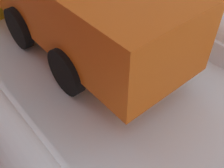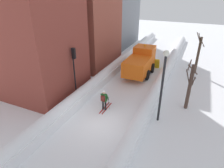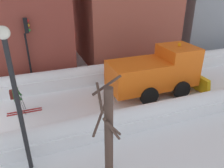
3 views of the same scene
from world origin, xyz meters
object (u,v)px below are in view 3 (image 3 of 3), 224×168
object	(u,v)px
skier	(16,97)
traffic_light_pole	(28,40)
street_lamp	(15,88)
plow_truck	(157,71)
bare_tree_near	(109,138)

from	to	relation	value
skier	traffic_light_pole	bearing A→B (deg)	163.18
street_lamp	plow_truck	bearing A→B (deg)	115.85
street_lamp	bare_tree_near	bearing A→B (deg)	55.86
traffic_light_pole	street_lamp	size ratio (longest dim) A/B	0.83
plow_truck	skier	size ratio (longest dim) A/B	3.31
plow_truck	skier	world-z (taller)	plow_truck
traffic_light_pole	skier	bearing A→B (deg)	-16.82
traffic_light_pole	bare_tree_near	world-z (taller)	traffic_light_pole
plow_truck	bare_tree_near	distance (m)	7.47
skier	traffic_light_pole	xyz separation A→B (m)	(-3.23, 0.98, 2.13)
street_lamp	bare_tree_near	world-z (taller)	street_lamp
skier	traffic_light_pole	world-z (taller)	traffic_light_pole
traffic_light_pole	bare_tree_near	distance (m)	9.49
street_lamp	traffic_light_pole	bearing A→B (deg)	175.77
traffic_light_pole	plow_truck	bearing A→B (deg)	62.08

